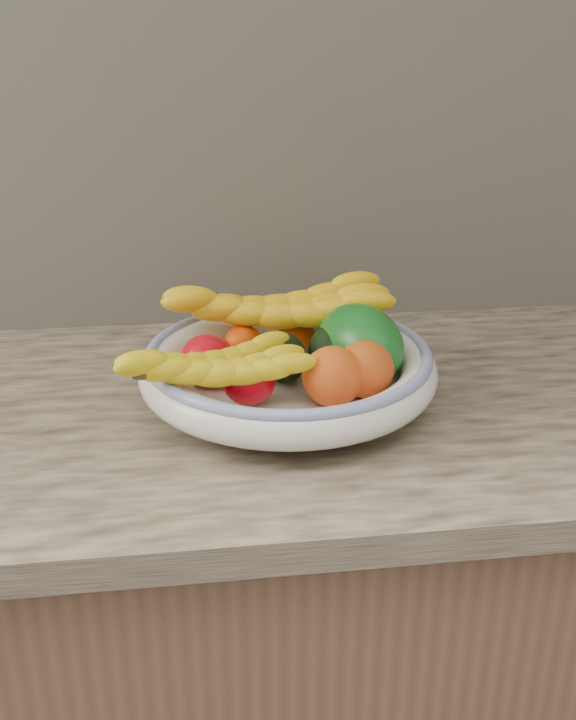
{
  "coord_description": "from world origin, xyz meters",
  "views": [
    {
      "loc": [
        -0.12,
        0.71,
        1.38
      ],
      "look_at": [
        0.0,
        1.66,
        0.96
      ],
      "focal_mm": 40.0,
      "sensor_mm": 36.0,
      "label": 1
    }
  ],
  "objects_px": {
    "green_mango": "(360,344)",
    "banana_bunch_back": "(277,314)",
    "fruit_bowl": "(288,368)",
    "banana_bunch_front": "(214,372)"
  },
  "relations": [
    {
      "from": "green_mango",
      "to": "fruit_bowl",
      "type": "bearing_deg",
      "value": 160.52
    },
    {
      "from": "fruit_bowl",
      "to": "green_mango",
      "type": "height_order",
      "value": "green_mango"
    },
    {
      "from": "green_mango",
      "to": "banana_bunch_back",
      "type": "bearing_deg",
      "value": 114.12
    },
    {
      "from": "fruit_bowl",
      "to": "banana_bunch_back",
      "type": "relative_size",
      "value": 1.16
    },
    {
      "from": "green_mango",
      "to": "banana_bunch_back",
      "type": "relative_size",
      "value": 0.44
    },
    {
      "from": "fruit_bowl",
      "to": "green_mango",
      "type": "xyz_separation_m",
      "value": [
        0.1,
        0.0,
        0.03
      ]
    },
    {
      "from": "fruit_bowl",
      "to": "green_mango",
      "type": "bearing_deg",
      "value": 2.65
    },
    {
      "from": "green_mango",
      "to": "banana_bunch_back",
      "type": "height_order",
      "value": "green_mango"
    },
    {
      "from": "fruit_bowl",
      "to": "banana_bunch_back",
      "type": "bearing_deg",
      "value": 91.48
    },
    {
      "from": "fruit_bowl",
      "to": "banana_bunch_front",
      "type": "distance_m",
      "value": 0.13
    }
  ]
}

